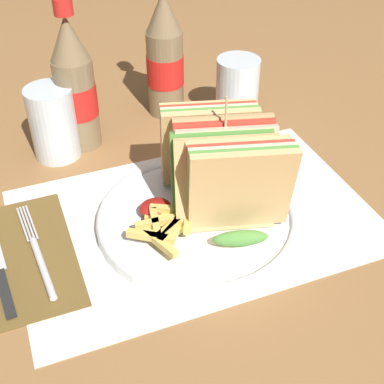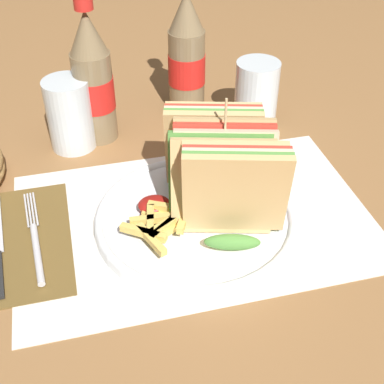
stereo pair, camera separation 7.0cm
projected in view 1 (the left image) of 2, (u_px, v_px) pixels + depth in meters
The scene contains 12 objects.
ground_plane at pixel (220, 225), 0.71m from camera, with size 4.00×4.00×0.00m, color olive.
placemat at pixel (195, 218), 0.72m from camera, with size 0.47×0.31×0.00m.
plate_main at pixel (198, 218), 0.71m from camera, with size 0.27×0.27×0.02m.
club_sandwich at pixel (223, 168), 0.68m from camera, with size 0.15×0.21×0.17m.
fries_pile at pixel (169, 224), 0.67m from camera, with size 0.10×0.10×0.02m.
ketchup_blob at pixel (155, 207), 0.70m from camera, with size 0.04×0.04×0.02m.
napkin at pixel (17, 257), 0.66m from camera, with size 0.14×0.22×0.00m.
fork at pixel (39, 257), 0.65m from camera, with size 0.02×0.18×0.01m.
coke_bottle_near at pixel (75, 87), 0.81m from camera, with size 0.06×0.06×0.23m.
coke_bottle_far at pixel (165, 58), 0.89m from camera, with size 0.06×0.06×0.23m.
glass_near at pixel (237, 92), 0.89m from camera, with size 0.07×0.07×0.11m.
glass_far at pixel (54, 127), 0.81m from camera, with size 0.07×0.07×0.11m.
Camera 1 is at (-0.23, -0.48, 0.48)m, focal length 50.00 mm.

